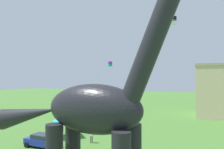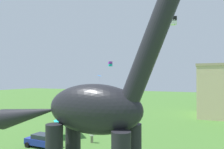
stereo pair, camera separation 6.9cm
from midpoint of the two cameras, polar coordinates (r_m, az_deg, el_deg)
The scene contains 7 objects.
dinosaur_sculpture at distance 14.75m, azimuth -5.11°, elevation -9.25°, with size 16.31×3.46×17.05m.
parked_sedan_left at distance 27.70m, azimuth -18.27°, elevation -16.58°, with size 4.23×2.01×1.55m.
person_strolling_adult at distance 27.98m, azimuth -5.40°, elevation -15.87°, with size 0.67×0.30×1.79m.
festival_canopy_tent at distance 31.02m, azimuth -12.28°, elevation -11.59°, with size 3.15×3.15×3.00m.
kite_far_right at distance 35.23m, azimuth -3.34°, elevation -0.34°, with size 0.69×0.91×1.10m.
kite_drifting at distance 22.64m, azimuth -0.37°, elevation 2.89°, with size 0.51×0.51×0.52m.
kite_mid_center at distance 24.92m, azimuth 16.33°, elevation 13.83°, with size 0.86×0.86×0.90m.
Camera 2 is at (6.96, -10.26, 8.30)m, focal length 33.67 mm.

